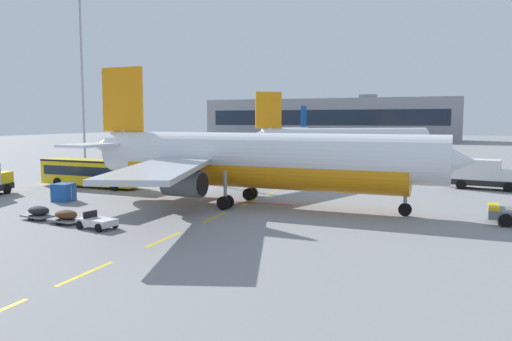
% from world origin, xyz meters
% --- Properties ---
extents(ground, '(400.00, 400.00, 0.00)m').
position_xyz_m(ground, '(40.00, 40.00, 0.00)').
color(ground, gray).
extents(apron_paint_markings, '(8.00, 95.97, 0.01)m').
position_xyz_m(apron_paint_markings, '(18.00, 37.63, 0.00)').
color(apron_paint_markings, yellow).
rests_on(apron_paint_markings, ground).
extents(airliner_foreground, '(34.75, 34.61, 12.20)m').
position_xyz_m(airliner_foreground, '(18.83, 20.89, 3.95)').
color(airliner_foreground, white).
rests_on(airliner_foreground, ground).
extents(airliner_mid_left, '(31.43, 31.57, 11.08)m').
position_xyz_m(airliner_mid_left, '(0.05, 94.07, 3.59)').
color(airliner_mid_left, silver).
rests_on(airliner_mid_left, ground).
extents(airliner_far_right, '(31.07, 29.02, 11.80)m').
position_xyz_m(airliner_far_right, '(18.66, 63.88, 3.82)').
color(airliner_far_right, silver).
rests_on(airliner_far_right, ground).
extents(apron_shuttle_bus, '(12.13, 3.42, 3.00)m').
position_xyz_m(apron_shuttle_bus, '(-1.70, 25.39, 1.75)').
color(apron_shuttle_bus, yellow).
rests_on(apron_shuttle_bus, ground).
extents(fuel_service_truck, '(7.31, 3.58, 3.14)m').
position_xyz_m(fuel_service_truck, '(38.11, 38.55, 1.65)').
color(fuel_service_truck, black).
rests_on(fuel_service_truck, ground).
extents(baggage_train, '(8.72, 2.95, 1.14)m').
position_xyz_m(baggage_train, '(9.19, 9.21, 0.52)').
color(baggage_train, silver).
rests_on(baggage_train, ground).
extents(uld_cargo_container, '(1.76, 1.73, 1.60)m').
position_xyz_m(uld_cargo_container, '(2.09, 16.85, 0.80)').
color(uld_cargo_container, '#194C9E').
rests_on(uld_cargo_container, ground).
extents(apron_light_mast_near, '(1.80, 1.80, 28.20)m').
position_xyz_m(apron_light_mast_near, '(-22.93, 49.84, 17.28)').
color(apron_light_mast_near, slate).
rests_on(apron_light_mast_near, ground).
extents(terminal_satellite, '(91.10, 25.42, 16.67)m').
position_xyz_m(terminal_satellite, '(-4.54, 165.06, 7.55)').
color(terminal_satellite, gray).
rests_on(terminal_satellite, ground).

